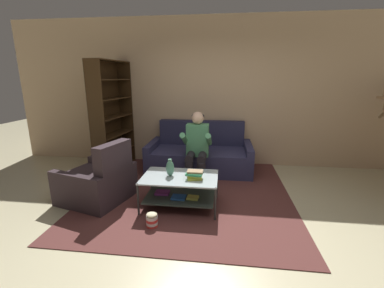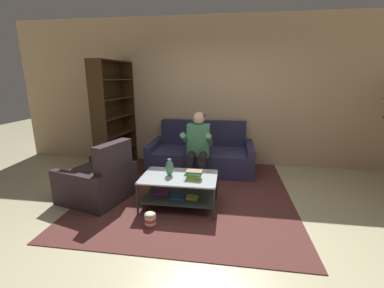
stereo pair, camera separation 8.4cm
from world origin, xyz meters
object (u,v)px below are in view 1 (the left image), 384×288
Objects in this scene: bookshelf at (111,128)px; armchair at (98,182)px; book_stack at (195,175)px; couch at (200,155)px; person_seated_center at (197,145)px; vase at (170,168)px; coffee_table at (180,187)px; popcorn_tub at (152,220)px.

armchair is (0.36, -1.33, -0.55)m from bookshelf.
armchair is at bearing 175.70° from book_stack.
couch is 1.64× the size of person_seated_center.
couch is 8.16× the size of vase.
vase reaches higher than book_stack.
vase is 1.12m from armchair.
person_seated_center is at bearing 94.33° from book_stack.
coffee_table is 4.50× the size of book_stack.
couch reaches higher than coffee_table.
book_stack reaches higher than coffee_table.
book_stack is (0.34, -0.06, -0.06)m from vase.
book_stack is at bearing -85.67° from person_seated_center.
person_seated_center is at bearing 34.18° from armchair.
coffee_table is 1.21m from armchair.
book_stack is at bearing -10.04° from vase.
person_seated_center is at bearing 75.87° from popcorn_tub.
couch is 0.67m from person_seated_center.
person_seated_center is (-0.00, -0.57, 0.36)m from couch.
bookshelf is (-1.57, 1.38, 0.53)m from coffee_table.
bookshelf reaches higher than person_seated_center.
couch is at bearing 79.62° from popcorn_tub.
coffee_table is 0.96× the size of armchair.
bookshelf is (-1.44, 1.38, 0.26)m from vase.
armchair is 1.15m from popcorn_tub.
person_seated_center is 6.37× the size of popcorn_tub.
popcorn_tub is at bearing -32.00° from armchair.
coffee_table is at bearing -97.99° from person_seated_center.
vase is 2.01m from bookshelf.
armchair is at bearing -74.96° from bookshelf.
person_seated_center is at bearing -90.00° from couch.
person_seated_center reaches higher than book_stack.
vase is 0.35m from book_stack.
armchair reaches higher than popcorn_tub.
couch is 10.45× the size of popcorn_tub.
coffee_table is 0.30m from book_stack.
armchair is at bearing -145.82° from person_seated_center.
vase is at bearing -43.77° from bookshelf.
vase is 1.05× the size of book_stack.
person_seated_center is 1.04m from coffee_table.
couch is 1.91× the size of coffee_table.
couch reaches higher than armchair.
couch is 1.79m from bookshelf.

